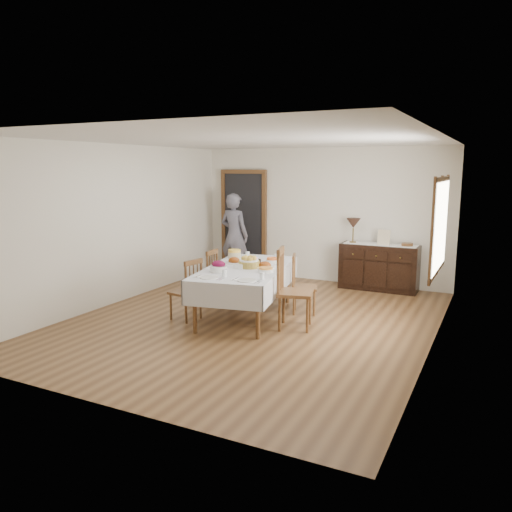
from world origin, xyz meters
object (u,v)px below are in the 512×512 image
at_px(chair_left_far, 206,277).
at_px(chair_right_near, 291,288).
at_px(dining_table, 246,273).
at_px(chair_right_far, 302,284).
at_px(sideboard, 379,267).
at_px(table_lamp, 353,224).
at_px(person, 234,233).
at_px(chair_left_near, 188,289).

xyz_separation_m(chair_left_far, chair_right_near, (1.70, -0.48, 0.11)).
bearing_deg(dining_table, chair_right_far, 27.78).
bearing_deg(dining_table, sideboard, 50.45).
xyz_separation_m(chair_left_far, table_lamp, (1.80, 2.26, 0.73)).
relative_size(sideboard, table_lamp, 3.04).
height_order(dining_table, chair_right_near, chair_right_near).
relative_size(dining_table, chair_right_near, 2.10).
bearing_deg(person, chair_right_far, 145.72).
bearing_deg(chair_left_near, table_lamp, 161.83).
bearing_deg(table_lamp, chair_left_near, -117.41).
xyz_separation_m(chair_left_near, chair_right_near, (1.50, 0.34, 0.11)).
xyz_separation_m(chair_left_near, chair_right_far, (1.36, 1.08, -0.00)).
xyz_separation_m(dining_table, chair_left_near, (-0.68, -0.54, -0.20)).
distance_m(sideboard, person, 2.96).
distance_m(chair_right_near, chair_right_far, 0.77).
height_order(sideboard, table_lamp, table_lamp).
bearing_deg(dining_table, person, 111.64).
height_order(person, table_lamp, person).
distance_m(dining_table, chair_right_far, 0.89).
bearing_deg(chair_left_near, person, -155.00).
relative_size(sideboard, person, 0.77).
xyz_separation_m(dining_table, chair_left_far, (-0.89, 0.28, -0.20)).
height_order(dining_table, chair_left_near, chair_left_near).
relative_size(chair_left_far, chair_right_far, 1.01).
relative_size(chair_left_near, person, 0.50).
distance_m(dining_table, chair_right_near, 0.85).
bearing_deg(dining_table, chair_left_far, 151.70).
relative_size(chair_right_near, sideboard, 0.81).
bearing_deg(dining_table, table_lamp, 59.44).
distance_m(chair_left_near, sideboard, 3.75).
bearing_deg(table_lamp, chair_left_far, -128.57).
xyz_separation_m(sideboard, table_lamp, (-0.50, -0.03, 0.77)).
relative_size(dining_table, person, 1.30).
bearing_deg(table_lamp, sideboard, 3.31).
bearing_deg(chair_right_near, chair_right_far, -4.83).
relative_size(chair_right_near, person, 0.62).
xyz_separation_m(dining_table, person, (-1.50, 2.37, 0.25)).
relative_size(chair_left_near, sideboard, 0.66).
xyz_separation_m(chair_right_near, chair_right_far, (-0.13, 0.75, -0.11)).
xyz_separation_m(chair_right_far, sideboard, (0.73, 2.02, -0.04)).
distance_m(chair_left_far, sideboard, 3.24).
bearing_deg(chair_right_near, sideboard, -27.16).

